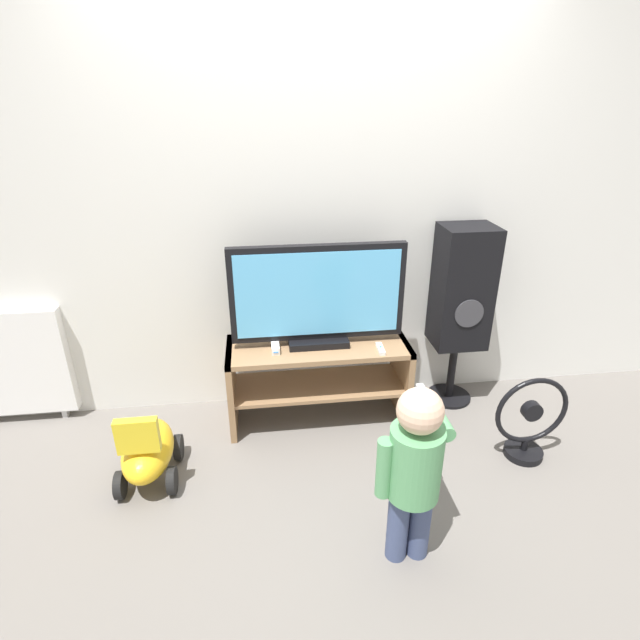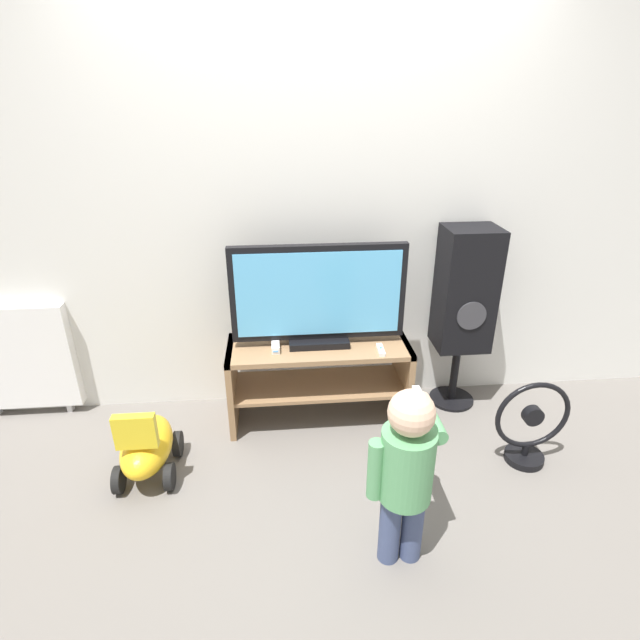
# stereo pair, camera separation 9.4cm
# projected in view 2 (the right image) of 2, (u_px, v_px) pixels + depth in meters

# --- Properties ---
(ground_plane) EXTENTS (16.00, 16.00, 0.00)m
(ground_plane) POSITION_uv_depth(u_px,v_px,m) (322.00, 436.00, 3.00)
(ground_plane) COLOR slate
(wall_back) EXTENTS (10.00, 0.06, 2.60)m
(wall_back) POSITION_uv_depth(u_px,v_px,m) (314.00, 202.00, 2.89)
(wall_back) COLOR silver
(wall_back) RESTS_ON ground_plane
(tv_stand) EXTENTS (1.09, 0.41, 0.52)m
(tv_stand) POSITION_uv_depth(u_px,v_px,m) (319.00, 370.00, 3.04)
(tv_stand) COLOR #93704C
(tv_stand) RESTS_ON ground_plane
(television) EXTENTS (1.01, 0.20, 0.61)m
(television) POSITION_uv_depth(u_px,v_px,m) (318.00, 297.00, 2.86)
(television) COLOR black
(television) RESTS_ON tv_stand
(game_console) EXTENTS (0.05, 0.18, 0.04)m
(game_console) POSITION_uv_depth(u_px,v_px,m) (276.00, 344.00, 2.92)
(game_console) COLOR white
(game_console) RESTS_ON tv_stand
(remote_primary) EXTENTS (0.04, 0.13, 0.03)m
(remote_primary) POSITION_uv_depth(u_px,v_px,m) (381.00, 350.00, 2.88)
(remote_primary) COLOR white
(remote_primary) RESTS_ON tv_stand
(child) EXTENTS (0.33, 0.49, 0.86)m
(child) POSITION_uv_depth(u_px,v_px,m) (407.00, 465.00, 2.02)
(child) COLOR #3F4C72
(child) RESTS_ON ground_plane
(speaker_tower) EXTENTS (0.32, 0.29, 1.18)m
(speaker_tower) POSITION_uv_depth(u_px,v_px,m) (465.00, 294.00, 3.02)
(speaker_tower) COLOR black
(speaker_tower) RESTS_ON ground_plane
(floor_fan) EXTENTS (0.42, 0.21, 0.51)m
(floor_fan) POSITION_uv_depth(u_px,v_px,m) (530.00, 427.00, 2.71)
(floor_fan) COLOR black
(floor_fan) RESTS_ON ground_plane
(ride_on_toy) EXTENTS (0.30, 0.48, 0.46)m
(ride_on_toy) POSITION_uv_depth(u_px,v_px,m) (147.00, 447.00, 2.64)
(ride_on_toy) COLOR gold
(ride_on_toy) RESTS_ON ground_plane
(radiator) EXTENTS (0.64, 0.08, 0.74)m
(radiator) POSITION_uv_depth(u_px,v_px,m) (20.00, 358.00, 3.05)
(radiator) COLOR white
(radiator) RESTS_ON ground_plane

